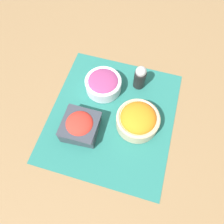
{
  "coord_description": "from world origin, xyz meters",
  "views": [
    {
      "loc": [
        -0.35,
        -0.1,
        0.76
      ],
      "look_at": [
        0.0,
        0.0,
        0.03
      ],
      "focal_mm": 35.0,
      "sensor_mm": 36.0,
      "label": 1
    }
  ],
  "objects_px": {
    "tomato_bowl": "(80,126)",
    "pepper_shaker": "(140,77)",
    "carrot_bowl": "(138,120)",
    "onion_bowl": "(103,83)"
  },
  "relations": [
    {
      "from": "tomato_bowl",
      "to": "pepper_shaker",
      "type": "xyz_separation_m",
      "value": [
        0.25,
        -0.16,
        0.02
      ]
    },
    {
      "from": "onion_bowl",
      "to": "tomato_bowl",
      "type": "xyz_separation_m",
      "value": [
        -0.2,
        0.03,
        0.0
      ]
    },
    {
      "from": "tomato_bowl",
      "to": "pepper_shaker",
      "type": "bearing_deg",
      "value": -32.09
    },
    {
      "from": "tomato_bowl",
      "to": "onion_bowl",
      "type": "bearing_deg",
      "value": -7.31
    },
    {
      "from": "carrot_bowl",
      "to": "pepper_shaker",
      "type": "relative_size",
      "value": 1.42
    },
    {
      "from": "pepper_shaker",
      "to": "tomato_bowl",
      "type": "bearing_deg",
      "value": 147.91
    },
    {
      "from": "carrot_bowl",
      "to": "tomato_bowl",
      "type": "bearing_deg",
      "value": 112.3
    },
    {
      "from": "onion_bowl",
      "to": "carrot_bowl",
      "type": "height_order",
      "value": "carrot_bowl"
    },
    {
      "from": "onion_bowl",
      "to": "carrot_bowl",
      "type": "xyz_separation_m",
      "value": [
        -0.12,
        -0.17,
        0.01
      ]
    },
    {
      "from": "onion_bowl",
      "to": "tomato_bowl",
      "type": "relative_size",
      "value": 1.08
    }
  ]
}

